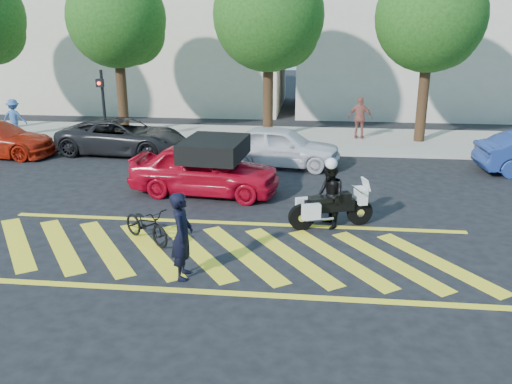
# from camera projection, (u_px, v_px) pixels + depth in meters

# --- Properties ---
(ground) EXTENTS (90.00, 90.00, 0.00)m
(ground) POSITION_uv_depth(u_px,v_px,m) (221.00, 253.00, 12.57)
(ground) COLOR black
(ground) RESTS_ON ground
(sidewalk) EXTENTS (60.00, 5.00, 0.15)m
(sidewalk) POSITION_uv_depth(u_px,v_px,m) (268.00, 139.00, 23.89)
(sidewalk) COLOR #9E998E
(sidewalk) RESTS_ON ground
(crosswalk) EXTENTS (12.33, 4.00, 0.01)m
(crosswalk) POSITION_uv_depth(u_px,v_px,m) (220.00, 252.00, 12.57)
(crosswalk) COLOR yellow
(crosswalk) RESTS_ON ground
(building_left) EXTENTS (16.00, 8.00, 10.00)m
(building_left) POSITION_uv_depth(u_px,v_px,m) (146.00, 20.00, 31.71)
(building_left) COLOR beige
(building_left) RESTS_ON ground
(building_right) EXTENTS (16.00, 8.00, 11.00)m
(building_right) POSITION_uv_depth(u_px,v_px,m) (446.00, 11.00, 29.77)
(building_right) COLOR beige
(building_right) RESTS_ON ground
(tree_left) EXTENTS (4.20, 4.20, 7.26)m
(tree_left) POSITION_uv_depth(u_px,v_px,m) (120.00, 22.00, 23.09)
(tree_left) COLOR black
(tree_left) RESTS_ON ground
(tree_center) EXTENTS (4.60, 4.60, 7.56)m
(tree_center) POSITION_uv_depth(u_px,v_px,m) (272.00, 19.00, 22.38)
(tree_center) COLOR black
(tree_center) RESTS_ON ground
(tree_right) EXTENTS (4.40, 4.40, 7.41)m
(tree_right) POSITION_uv_depth(u_px,v_px,m) (433.00, 21.00, 21.71)
(tree_right) COLOR black
(tree_right) RESTS_ON ground
(signal_pole) EXTENTS (0.28, 0.43, 3.20)m
(signal_pole) POSITION_uv_depth(u_px,v_px,m) (103.00, 102.00, 21.86)
(signal_pole) COLOR black
(signal_pole) RESTS_ON ground
(officer_bike) EXTENTS (0.50, 0.72, 1.86)m
(officer_bike) POSITION_uv_depth(u_px,v_px,m) (182.00, 236.00, 11.12)
(officer_bike) COLOR black
(officer_bike) RESTS_ON ground
(bicycle) EXTENTS (1.67, 1.48, 0.87)m
(bicycle) POSITION_uv_depth(u_px,v_px,m) (146.00, 224.00, 13.07)
(bicycle) COLOR black
(bicycle) RESTS_ON ground
(police_motorcycle) EXTENTS (2.19, 1.13, 1.00)m
(police_motorcycle) POSITION_uv_depth(u_px,v_px,m) (330.00, 207.00, 13.93)
(police_motorcycle) COLOR black
(police_motorcycle) RESTS_ON ground
(officer_moto) EXTENTS (0.89, 1.00, 1.71)m
(officer_moto) POSITION_uv_depth(u_px,v_px,m) (330.00, 196.00, 13.85)
(officer_moto) COLOR black
(officer_moto) RESTS_ON ground
(red_convertible) EXTENTS (4.72, 2.29, 1.55)m
(red_convertible) POSITION_uv_depth(u_px,v_px,m) (205.00, 169.00, 16.53)
(red_convertible) COLOR red
(red_convertible) RESTS_ON ground
(parked_mid_left) EXTENTS (5.19, 2.68, 1.40)m
(parked_mid_left) POSITION_uv_depth(u_px,v_px,m) (123.00, 136.00, 21.44)
(parked_mid_left) COLOR black
(parked_mid_left) RESTS_ON ground
(parked_mid_right) EXTENTS (4.50, 2.27, 1.47)m
(parked_mid_right) POSITION_uv_depth(u_px,v_px,m) (281.00, 146.00, 19.62)
(parked_mid_right) COLOR silver
(parked_mid_right) RESTS_ON ground
(pedestrian_left) EXTENTS (1.11, 0.72, 1.62)m
(pedestrian_left) POSITION_uv_depth(u_px,v_px,m) (14.00, 118.00, 23.93)
(pedestrian_left) COLOR #39619F
(pedestrian_left) RESTS_ON sidewalk
(pedestrian_right) EXTENTS (1.11, 0.58, 1.81)m
(pedestrian_right) POSITION_uv_depth(u_px,v_px,m) (360.00, 118.00, 23.33)
(pedestrian_right) COLOR #A05648
(pedestrian_right) RESTS_ON sidewalk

